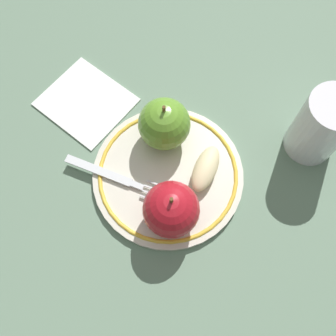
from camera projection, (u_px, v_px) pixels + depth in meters
ground_plane at (156, 180)px, 0.55m from camera, size 2.00×2.00×0.00m
plate at (168, 175)px, 0.54m from camera, size 0.22×0.22×0.01m
apple_red_whole at (164, 124)px, 0.53m from camera, size 0.07×0.07×0.08m
apple_second_whole at (171, 209)px, 0.48m from camera, size 0.07×0.07×0.08m
apple_slice_front at (206, 169)px, 0.53m from camera, size 0.07×0.04×0.02m
fork at (122, 179)px, 0.53m from camera, size 0.03×0.19×0.00m
drinking_glass at (321, 126)px, 0.52m from camera, size 0.07×0.07×0.11m
napkin_folded at (86, 101)px, 0.59m from camera, size 0.15×0.16×0.01m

